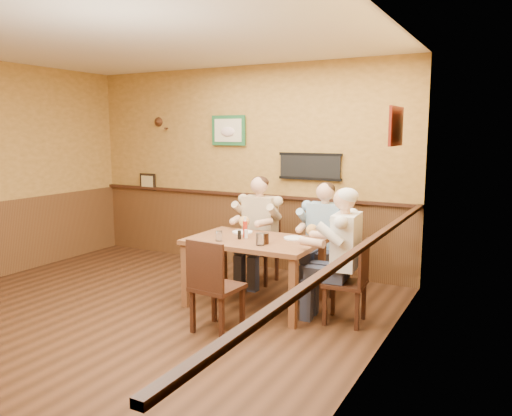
{
  "coord_description": "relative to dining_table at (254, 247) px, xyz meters",
  "views": [
    {
      "loc": [
        3.52,
        -3.64,
        1.9
      ],
      "look_at": [
        1.05,
        0.96,
        1.1
      ],
      "focal_mm": 35.0,
      "sensor_mm": 36.0,
      "label": 1
    }
  ],
  "objects": [
    {
      "name": "water_glass_left",
      "position": [
        -0.28,
        -0.27,
        0.15
      ],
      "size": [
        0.09,
        0.09,
        0.11
      ],
      "primitive_type": "cylinder",
      "rotation": [
        0.0,
        0.0,
        -0.38
      ],
      "color": "white",
      "rests_on": "dining_table"
    },
    {
      "name": "diner_tan_shirt",
      "position": [
        -0.35,
        0.8,
        -0.05
      ],
      "size": [
        0.57,
        0.57,
        1.22
      ],
      "primitive_type": null,
      "rotation": [
        0.0,
        0.0,
        0.01
      ],
      "color": "beige",
      "rests_on": "ground"
    },
    {
      "name": "chair_back_left",
      "position": [
        -0.35,
        0.8,
        -0.23
      ],
      "size": [
        0.4,
        0.4,
        0.85
      ],
      "primitive_type": null,
      "rotation": [
        0.0,
        0.0,
        0.01
      ],
      "color": "#3B1F13",
      "rests_on": "ground"
    },
    {
      "name": "chair_right_end",
      "position": [
        1.04,
        -0.01,
        -0.23
      ],
      "size": [
        0.43,
        0.43,
        0.86
      ],
      "primitive_type": null,
      "rotation": [
        0.0,
        0.0,
        -1.49
      ],
      "color": "#3B1F13",
      "rests_on": "ground"
    },
    {
      "name": "cola_tumbler",
      "position": [
        0.21,
        -0.16,
        0.15
      ],
      "size": [
        0.1,
        0.1,
        0.11
      ],
      "primitive_type": "cylinder",
      "rotation": [
        0.0,
        0.0,
        0.11
      ],
      "color": "black",
      "rests_on": "dining_table"
    },
    {
      "name": "pepper_shaker",
      "position": [
        -0.14,
        -0.09,
        0.14
      ],
      "size": [
        0.05,
        0.05,
        0.1
      ],
      "primitive_type": "cylinder",
      "rotation": [
        0.0,
        0.0,
        -0.41
      ],
      "color": "black",
      "rests_on": "dining_table"
    },
    {
      "name": "diner_blue_polo",
      "position": [
        0.52,
        0.79,
        -0.06
      ],
      "size": [
        0.56,
        0.56,
        1.19
      ],
      "primitive_type": null,
      "rotation": [
        0.0,
        0.0,
        -0.02
      ],
      "color": "#84A8C6",
      "rests_on": "ground"
    },
    {
      "name": "chair_back_right",
      "position": [
        0.52,
        0.79,
        -0.24
      ],
      "size": [
        0.39,
        0.39,
        0.83
      ],
      "primitive_type": null,
      "rotation": [
        0.0,
        0.0,
        -0.02
      ],
      "color": "#3B1F13",
      "rests_on": "ground"
    },
    {
      "name": "diner_white_elder",
      "position": [
        1.04,
        -0.01,
        -0.05
      ],
      "size": [
        0.61,
        0.61,
        1.22
      ],
      "primitive_type": null,
      "rotation": [
        0.0,
        0.0,
        -1.49
      ],
      "color": "white",
      "rests_on": "ground"
    },
    {
      "name": "salt_shaker",
      "position": [
        -0.09,
        -0.01,
        0.14
      ],
      "size": [
        0.04,
        0.04,
        0.09
      ],
      "primitive_type": "cylinder",
      "rotation": [
        0.0,
        0.0,
        -0.07
      ],
      "color": "white",
      "rests_on": "dining_table"
    },
    {
      "name": "chair_near_side",
      "position": [
        0.03,
        -0.78,
        -0.2
      ],
      "size": [
        0.45,
        0.45,
        0.91
      ],
      "primitive_type": null,
      "rotation": [
        0.0,
        0.0,
        3.07
      ],
      "color": "#3B1F13",
      "rests_on": "ground"
    },
    {
      "name": "plate_far_left",
      "position": [
        -0.28,
        0.24,
        0.1
      ],
      "size": [
        0.3,
        0.3,
        0.02
      ],
      "primitive_type": "cylinder",
      "rotation": [
        0.0,
        0.0,
        0.33
      ],
      "color": "white",
      "rests_on": "dining_table"
    },
    {
      "name": "dining_table",
      "position": [
        0.0,
        0.0,
        0.0
      ],
      "size": [
        1.4,
        0.9,
        0.75
      ],
      "color": "brown",
      "rests_on": "ground"
    },
    {
      "name": "water_glass_mid",
      "position": [
        0.2,
        -0.24,
        0.15
      ],
      "size": [
        0.11,
        0.11,
        0.13
      ],
      "primitive_type": "cylinder",
      "rotation": [
        0.0,
        0.0,
        0.42
      ],
      "color": "silver",
      "rests_on": "dining_table"
    },
    {
      "name": "hot_sauce_bottle",
      "position": [
        -0.13,
        0.03,
        0.19
      ],
      "size": [
        0.06,
        0.06,
        0.2
      ],
      "primitive_type": "cylinder",
      "rotation": [
        0.0,
        0.0,
        0.14
      ],
      "color": "#B62713",
      "rests_on": "dining_table"
    },
    {
      "name": "plate_far_right",
      "position": [
        0.38,
        0.21,
        0.1
      ],
      "size": [
        0.29,
        0.29,
        0.02
      ],
      "primitive_type": "cylinder",
      "rotation": [
        0.0,
        0.0,
        0.25
      ],
      "color": "white",
      "rests_on": "dining_table"
    },
    {
      "name": "room",
      "position": [
        -0.86,
        -0.84,
        1.03
      ],
      "size": [
        5.02,
        5.03,
        2.81
      ],
      "color": "#311B0E",
      "rests_on": "ground"
    }
  ]
}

